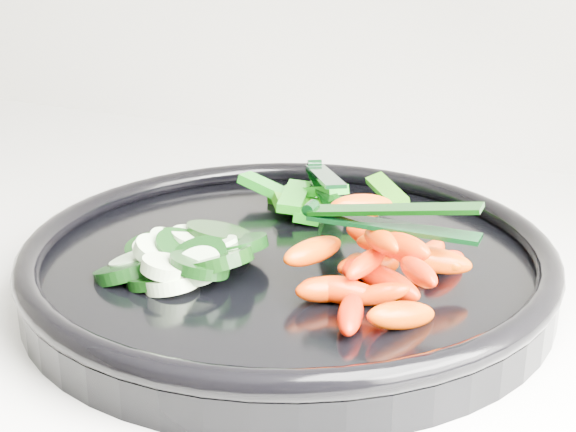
% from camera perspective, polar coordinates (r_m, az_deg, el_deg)
% --- Properties ---
extents(veggie_tray, '(0.46, 0.46, 0.04)m').
position_cam_1_polar(veggie_tray, '(0.57, -0.00, -3.26)').
color(veggie_tray, black).
rests_on(veggie_tray, counter).
extents(cucumber_pile, '(0.12, 0.12, 0.04)m').
position_cam_1_polar(cucumber_pile, '(0.55, -7.53, -2.73)').
color(cucumber_pile, black).
rests_on(cucumber_pile, veggie_tray).
extents(carrot_pile, '(0.12, 0.15, 0.06)m').
position_cam_1_polar(carrot_pile, '(0.51, 6.54, -3.43)').
color(carrot_pile, '#FF5700').
rests_on(carrot_pile, veggie_tray).
extents(pepper_pile, '(0.14, 0.10, 0.04)m').
position_cam_1_polar(pepper_pile, '(0.65, 2.01, 1.11)').
color(pepper_pile, '#1E6209').
rests_on(pepper_pile, veggie_tray).
extents(tong_carrot, '(0.11, 0.02, 0.02)m').
position_cam_1_polar(tong_carrot, '(0.50, 7.03, -0.09)').
color(tong_carrot, black).
rests_on(tong_carrot, carrot_pile).
extents(tong_pepper, '(0.07, 0.10, 0.02)m').
position_cam_1_polar(tong_pepper, '(0.65, 2.56, 2.49)').
color(tong_pepper, black).
rests_on(tong_pepper, pepper_pile).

